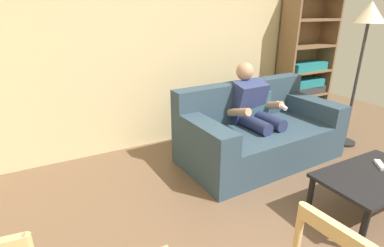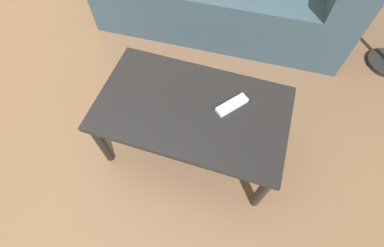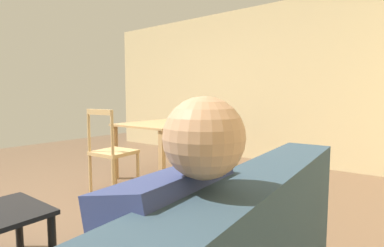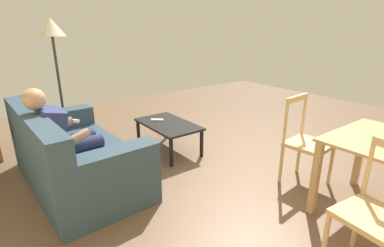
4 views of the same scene
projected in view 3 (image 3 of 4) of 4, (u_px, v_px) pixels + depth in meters
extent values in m
plane|color=brown|center=(70.00, 210.00, 2.87)|extent=(8.61, 8.61, 0.00)
cube|color=#C8B586|center=(235.00, 85.00, 5.37)|extent=(0.12, 5.97, 2.64)
cube|color=#2D4251|center=(229.00, 203.00, 1.61)|extent=(0.28, 0.97, 0.23)
sphere|color=tan|center=(204.00, 138.00, 0.73)|extent=(0.21, 0.21, 0.21)
cylinder|color=tan|center=(187.00, 230.00, 1.10)|extent=(0.11, 0.35, 0.19)
cylinder|color=black|center=(19.00, 223.00, 2.13)|extent=(0.05, 0.05, 0.37)
cylinder|color=black|center=(52.00, 243.00, 1.84)|extent=(0.05, 0.05, 0.37)
cube|color=tan|center=(169.00, 123.00, 4.12)|extent=(1.34, 0.96, 0.02)
cube|color=tan|center=(175.00, 141.00, 4.90)|extent=(0.06, 0.06, 0.72)
cube|color=tan|center=(115.00, 152.00, 3.92)|extent=(0.06, 0.06, 0.72)
cube|color=tan|center=(218.00, 146.00, 4.39)|extent=(0.06, 0.06, 0.72)
cube|color=tan|center=(162.00, 161.00, 3.40)|extent=(0.06, 0.06, 0.72)
cube|color=tan|center=(216.00, 149.00, 3.68)|extent=(0.47, 0.47, 0.04)
cylinder|color=tan|center=(218.00, 172.00, 3.43)|extent=(0.04, 0.04, 0.46)
cylinder|color=tan|center=(237.00, 166.00, 3.70)|extent=(0.04, 0.04, 0.46)
cylinder|color=tan|center=(195.00, 166.00, 3.69)|extent=(0.04, 0.04, 0.46)
cylinder|color=tan|center=(214.00, 161.00, 3.96)|extent=(0.04, 0.04, 0.46)
cylinder|color=tan|center=(195.00, 129.00, 3.65)|extent=(0.03, 0.03, 0.49)
cylinder|color=tan|center=(214.00, 127.00, 3.92)|extent=(0.03, 0.03, 0.49)
cube|color=tan|center=(205.00, 112.00, 3.76)|extent=(0.38, 0.08, 0.06)
cube|color=tan|center=(114.00, 152.00, 3.37)|extent=(0.45, 0.45, 0.04)
cylinder|color=tan|center=(138.00, 171.00, 3.45)|extent=(0.04, 0.04, 0.46)
cylinder|color=tan|center=(115.00, 167.00, 3.66)|extent=(0.04, 0.04, 0.46)
cylinder|color=tan|center=(113.00, 178.00, 3.13)|extent=(0.04, 0.04, 0.46)
cylinder|color=tan|center=(90.00, 173.00, 3.34)|extent=(0.04, 0.04, 0.46)
cylinder|color=tan|center=(112.00, 134.00, 3.09)|extent=(0.03, 0.03, 0.51)
cylinder|color=tan|center=(89.00, 131.00, 3.29)|extent=(0.03, 0.03, 0.51)
cube|color=tan|center=(100.00, 112.00, 3.17)|extent=(0.07, 0.38, 0.06)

